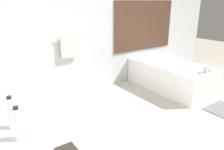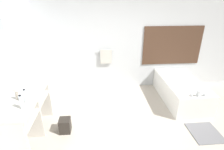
# 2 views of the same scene
# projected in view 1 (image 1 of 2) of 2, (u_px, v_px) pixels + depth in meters

# --- Properties ---
(ground_plane) EXTENTS (16.00, 16.00, 0.00)m
(ground_plane) POSITION_uv_depth(u_px,v_px,m) (165.00, 146.00, 2.84)
(ground_plane) COLOR beige
(ground_plane) RESTS_ON ground
(wall_back_with_blinds) EXTENTS (7.40, 0.13, 2.70)m
(wall_back_with_blinds) POSITION_uv_depth(u_px,v_px,m) (83.00, 25.00, 4.16)
(wall_back_with_blinds) COLOR silver
(wall_back_with_blinds) RESTS_ON ground_plane
(bathtub) EXTENTS (0.90, 1.75, 0.67)m
(bathtub) POSITION_uv_depth(u_px,v_px,m) (171.00, 75.00, 4.64)
(bathtub) COLOR white
(bathtub) RESTS_ON ground_plane
(water_bottle_1) EXTENTS (0.06, 0.06, 0.24)m
(water_bottle_1) POSITION_uv_depth(u_px,v_px,m) (18.00, 124.00, 1.43)
(water_bottle_1) COLOR white
(water_bottle_1) RESTS_ON vanity_counter
(water_bottle_2) EXTENTS (0.06, 0.06, 0.25)m
(water_bottle_2) POSITION_uv_depth(u_px,v_px,m) (11.00, 113.00, 1.56)
(water_bottle_2) COLOR white
(water_bottle_2) RESTS_ON vanity_counter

